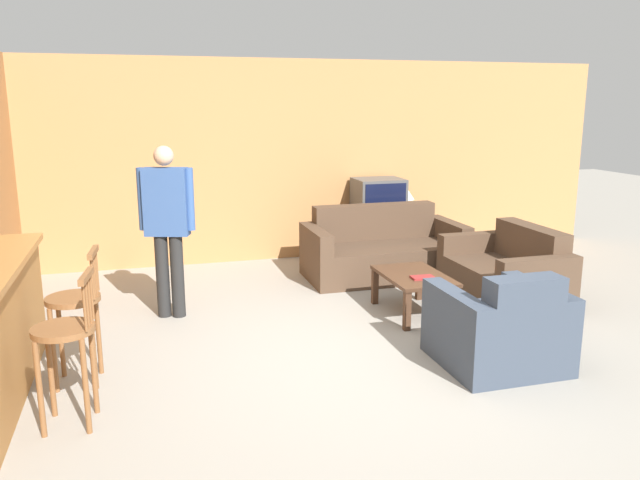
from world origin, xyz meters
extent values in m
plane|color=gray|center=(0.00, 0.00, 0.00)|extent=(24.00, 24.00, 0.00)
cube|color=#B27A47|center=(0.00, 3.63, 1.30)|extent=(9.40, 0.08, 2.60)
cylinder|color=brown|center=(-2.22, -0.36, 0.65)|extent=(0.43, 0.43, 0.04)
cylinder|color=brown|center=(-2.34, -0.21, 0.32)|extent=(0.04, 0.04, 0.63)
cylinder|color=brown|center=(-2.37, -0.48, 0.32)|extent=(0.04, 0.04, 0.63)
cylinder|color=brown|center=(-2.07, -0.24, 0.32)|extent=(0.04, 0.04, 0.63)
cylinder|color=brown|center=(-2.10, -0.51, 0.32)|extent=(0.04, 0.04, 0.63)
cylinder|color=brown|center=(-2.04, -0.27, 0.83)|extent=(0.02, 0.02, 0.31)
cylinder|color=brown|center=(-2.05, -0.34, 0.83)|extent=(0.02, 0.02, 0.31)
cylinder|color=brown|center=(-2.06, -0.42, 0.83)|extent=(0.02, 0.02, 0.31)
cylinder|color=brown|center=(-2.07, -0.50, 0.83)|extent=(0.02, 0.02, 0.31)
cube|color=brown|center=(-2.06, -0.38, 1.00)|extent=(0.07, 0.33, 0.04)
cylinder|color=brown|center=(-2.22, 0.29, 0.65)|extent=(0.42, 0.42, 0.04)
cylinder|color=brown|center=(-2.35, 0.43, 0.32)|extent=(0.04, 0.04, 0.63)
cylinder|color=brown|center=(-2.37, 0.16, 0.32)|extent=(0.04, 0.04, 0.63)
cylinder|color=brown|center=(-2.08, 0.41, 0.32)|extent=(0.04, 0.04, 0.63)
cylinder|color=brown|center=(-2.10, 0.14, 0.32)|extent=(0.04, 0.04, 0.63)
cylinder|color=brown|center=(-2.05, 0.39, 0.83)|extent=(0.02, 0.02, 0.31)
cylinder|color=brown|center=(-2.05, 0.31, 0.83)|extent=(0.02, 0.02, 0.31)
cylinder|color=brown|center=(-2.06, 0.24, 0.83)|extent=(0.02, 0.02, 0.31)
cylinder|color=brown|center=(-2.07, 0.16, 0.83)|extent=(0.02, 0.02, 0.31)
cube|color=brown|center=(-2.06, 0.27, 1.00)|extent=(0.06, 0.33, 0.04)
cube|color=#4C3828|center=(1.05, 2.35, 0.20)|extent=(1.54, 0.93, 0.40)
cube|color=#4C3828|center=(1.05, 2.70, 0.61)|extent=(1.54, 0.22, 0.43)
cube|color=#4C3828|center=(0.20, 2.35, 0.32)|extent=(0.16, 0.93, 0.64)
cube|color=#4C3828|center=(1.90, 2.35, 0.32)|extent=(0.16, 0.93, 0.64)
cube|color=#384251|center=(0.96, -0.27, 0.20)|extent=(0.58, 0.88, 0.40)
cube|color=#384251|center=(0.96, -0.60, 0.60)|extent=(0.58, 0.22, 0.41)
cube|color=#384251|center=(1.34, -0.27, 0.31)|extent=(0.16, 0.88, 0.62)
cube|color=#384251|center=(0.59, -0.27, 0.31)|extent=(0.16, 0.88, 0.62)
cube|color=#4C3828|center=(1.89, 1.12, 0.20)|extent=(0.85, 1.03, 0.40)
cube|color=#4C3828|center=(2.20, 1.12, 0.60)|extent=(0.22, 1.03, 0.39)
cube|color=#4C3828|center=(1.89, 1.72, 0.31)|extent=(0.85, 0.16, 0.62)
cube|color=#4C3828|center=(1.89, 0.52, 0.31)|extent=(0.85, 0.16, 0.62)
cube|color=#472D1E|center=(0.83, 1.02, 0.39)|extent=(0.58, 0.89, 0.04)
cube|color=#472D1E|center=(0.58, 0.61, 0.19)|extent=(0.06, 0.06, 0.37)
cube|color=#472D1E|center=(1.08, 0.61, 0.19)|extent=(0.06, 0.06, 0.37)
cube|color=#472D1E|center=(0.58, 1.42, 0.19)|extent=(0.06, 0.06, 0.37)
cube|color=#472D1E|center=(1.08, 1.42, 0.19)|extent=(0.06, 0.06, 0.37)
cube|color=#513823|center=(1.33, 3.27, 0.27)|extent=(1.06, 0.53, 0.54)
cube|color=#4C4C4C|center=(1.33, 3.27, 0.80)|extent=(0.63, 0.52, 0.53)
cube|color=black|center=(1.33, 3.01, 0.80)|extent=(0.56, 0.01, 0.46)
cube|color=maroon|center=(0.85, 0.86, 0.42)|extent=(0.23, 0.15, 0.02)
cylinder|color=brown|center=(1.71, 3.27, 0.55)|extent=(0.16, 0.16, 0.02)
cylinder|color=brown|center=(1.71, 3.27, 0.67)|extent=(0.03, 0.03, 0.21)
cone|color=silver|center=(1.71, 3.27, 0.87)|extent=(0.25, 0.25, 0.19)
cylinder|color=black|center=(-1.41, 1.59, 0.41)|extent=(0.13, 0.13, 0.81)
cylinder|color=black|center=(-1.54, 1.63, 0.41)|extent=(0.13, 0.13, 0.81)
cube|color=#335189|center=(-1.47, 1.61, 1.13)|extent=(0.44, 0.28, 0.64)
cylinder|color=#335189|center=(-1.26, 1.54, 1.16)|extent=(0.08, 0.08, 0.59)
cylinder|color=#335189|center=(-1.69, 1.68, 1.16)|extent=(0.08, 0.08, 0.59)
sphere|color=tan|center=(-1.47, 1.61, 1.57)|extent=(0.19, 0.19, 0.19)
camera|label=1|loc=(-1.69, -4.38, 2.06)|focal=35.00mm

